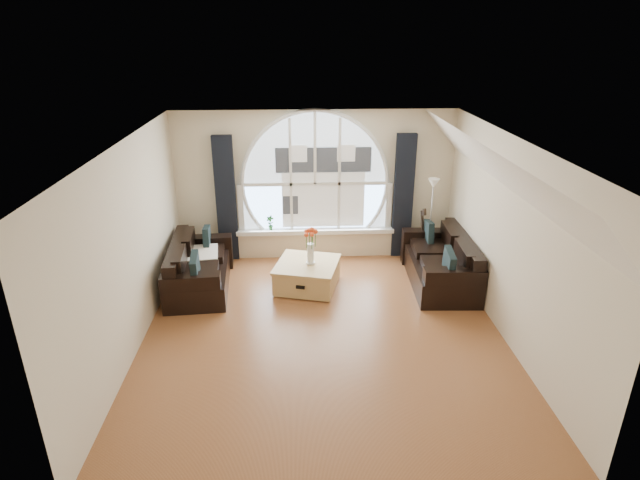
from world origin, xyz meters
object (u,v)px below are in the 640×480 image
(sofa_left, at_px, (200,266))
(coffee_chest, at_px, (307,274))
(floor_lamp, at_px, (430,223))
(potted_plant, at_px, (270,223))
(vase_flowers, at_px, (310,241))
(sofa_right, at_px, (440,261))
(guitar, at_px, (421,234))

(sofa_left, relative_size, coffee_chest, 1.81)
(floor_lamp, relative_size, potted_plant, 5.95)
(vase_flowers, distance_m, floor_lamp, 2.30)
(potted_plant, bearing_deg, vase_flowers, -61.12)
(sofa_right, height_order, guitar, guitar)
(coffee_chest, bearing_deg, floor_lamp, 34.54)
(sofa_left, xyz_separation_m, potted_plant, (1.11, 1.18, 0.28))
(sofa_right, height_order, floor_lamp, floor_lamp)
(guitar, bearing_deg, coffee_chest, -176.30)
(vase_flowers, height_order, potted_plant, vase_flowers)
(coffee_chest, distance_m, guitar, 2.30)
(floor_lamp, relative_size, guitar, 1.51)
(sofa_left, bearing_deg, vase_flowers, -6.97)
(sofa_left, relative_size, floor_lamp, 1.10)
(vase_flowers, relative_size, floor_lamp, 0.44)
(sofa_right, height_order, coffee_chest, sofa_right)
(floor_lamp, distance_m, guitar, 0.32)
(vase_flowers, bearing_deg, floor_lamp, 20.97)
(sofa_left, distance_m, coffee_chest, 1.77)
(sofa_left, height_order, coffee_chest, sofa_left)
(sofa_right, xyz_separation_m, guitar, (-0.12, 0.87, 0.13))
(sofa_right, bearing_deg, vase_flowers, -175.73)
(sofa_right, bearing_deg, coffee_chest, -176.26)
(vase_flowers, relative_size, potted_plant, 2.60)
(floor_lamp, bearing_deg, sofa_left, -169.49)
(sofa_right, relative_size, potted_plant, 6.92)
(coffee_chest, relative_size, vase_flowers, 1.39)
(floor_lamp, xyz_separation_m, potted_plant, (-2.85, 0.44, -0.12))
(floor_lamp, height_order, guitar, floor_lamp)
(coffee_chest, relative_size, guitar, 0.92)
(vase_flowers, height_order, floor_lamp, floor_lamp)
(coffee_chest, relative_size, potted_plant, 3.62)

